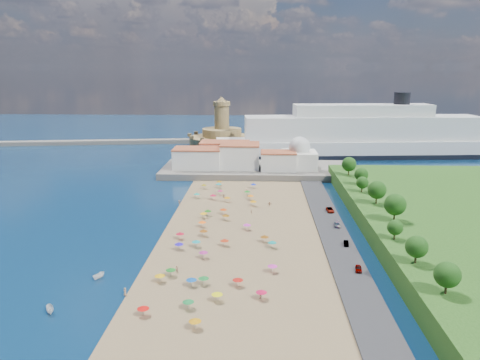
{
  "coord_description": "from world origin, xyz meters",
  "views": [
    {
      "loc": [
        11.37,
        -146.88,
        49.59
      ],
      "look_at": [
        4.0,
        25.0,
        8.0
      ],
      "focal_mm": 35.0,
      "sensor_mm": 36.0,
      "label": 1
    }
  ],
  "objects": [
    {
      "name": "parked_cars",
      "position": [
        36.0,
        -7.67,
        1.36
      ],
      "size": [
        2.52,
        53.08,
        1.39
      ],
      "color": "gray",
      "rests_on": "promenade"
    },
    {
      "name": "fortress",
      "position": [
        -12.0,
        138.0,
        6.68
      ],
      "size": [
        40.0,
        40.0,
        32.4
      ],
      "color": "#A28551",
      "rests_on": "ground"
    },
    {
      "name": "terrace",
      "position": [
        10.0,
        73.0,
        1.5
      ],
      "size": [
        90.0,
        36.0,
        3.0
      ],
      "primitive_type": "cube",
      "color": "#59544C",
      "rests_on": "ground"
    },
    {
      "name": "beachgoers",
      "position": [
        -1.35,
        -1.76,
        1.16
      ],
      "size": [
        34.67,
        89.18,
        1.9
      ],
      "color": "tan",
      "rests_on": "beach"
    },
    {
      "name": "moored_boats",
      "position": [
        -29.5,
        -53.14,
        0.71
      ],
      "size": [
        7.57,
        20.12,
        1.43
      ],
      "color": "white",
      "rests_on": "ground"
    },
    {
      "name": "domed_building",
      "position": [
        30.0,
        71.0,
        8.97
      ],
      "size": [
        16.0,
        16.0,
        15.0
      ],
      "color": "silver",
      "rests_on": "terrace"
    },
    {
      "name": "cruise_ship",
      "position": [
        68.69,
        118.38,
        10.67
      ],
      "size": [
        166.22,
        38.58,
        36.02
      ],
      "color": "black",
      "rests_on": "ground"
    },
    {
      "name": "beach_parasols",
      "position": [
        -1.17,
        -11.24,
        2.15
      ],
      "size": [
        30.4,
        115.32,
        2.2
      ],
      "color": "gray",
      "rests_on": "beach"
    },
    {
      "name": "hillside_trees",
      "position": [
        49.03,
        -4.47,
        10.32
      ],
      "size": [
        9.27,
        110.0,
        8.11
      ],
      "color": "#382314",
      "rests_on": "hillside"
    },
    {
      "name": "breakwater",
      "position": [
        -110.0,
        153.0,
        1.3
      ],
      "size": [
        199.03,
        34.77,
        2.6
      ],
      "primitive_type": "cube",
      "rotation": [
        0.0,
        0.0,
        0.14
      ],
      "color": "#59544C",
      "rests_on": "ground"
    },
    {
      "name": "jetty",
      "position": [
        -12.0,
        108.0,
        1.2
      ],
      "size": [
        18.0,
        70.0,
        2.4
      ],
      "primitive_type": "cube",
      "color": "#59544C",
      "rests_on": "ground"
    },
    {
      "name": "ground",
      "position": [
        0.0,
        0.0,
        0.0
      ],
      "size": [
        700.0,
        700.0,
        0.0
      ],
      "primitive_type": "plane",
      "color": "#071938",
      "rests_on": "ground"
    },
    {
      "name": "waterfront_buildings",
      "position": [
        -3.05,
        73.64,
        7.88
      ],
      "size": [
        57.0,
        29.0,
        11.0
      ],
      "color": "silver",
      "rests_on": "terrace"
    }
  ]
}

